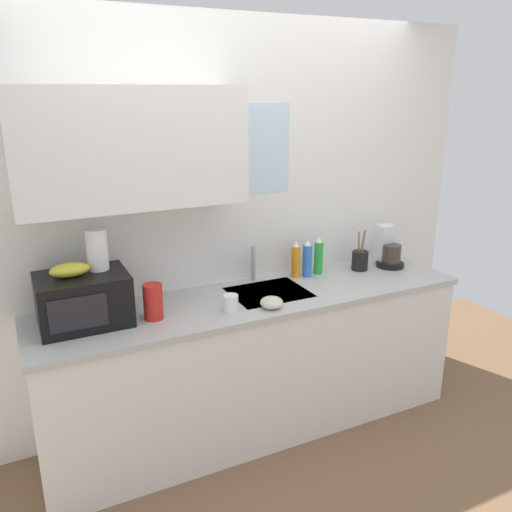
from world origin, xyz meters
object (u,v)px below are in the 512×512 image
(utensil_crock, at_px, (360,260))
(banana_bunch, at_px, (70,270))
(paper_towel_roll, at_px, (97,249))
(dish_soap_bottle_orange, at_px, (296,260))
(dish_soap_bottle_blue, at_px, (307,259))
(mug_white, at_px, (231,303))
(coffee_maker, at_px, (388,251))
(small_bowl, at_px, (271,303))
(dish_soap_bottle_green, at_px, (318,256))
(microwave, at_px, (83,300))
(cereal_canister, at_px, (153,302))

(utensil_crock, bearing_deg, banana_bunch, -177.86)
(paper_towel_roll, xyz_separation_m, dish_soap_bottle_orange, (1.25, 0.08, -0.26))
(dish_soap_bottle_blue, relative_size, mug_white, 2.62)
(mug_white, bearing_deg, banana_bunch, 166.66)
(dish_soap_bottle_blue, bearing_deg, coffee_maker, -5.05)
(paper_towel_roll, distance_m, small_bowl, 0.98)
(dish_soap_bottle_green, xyz_separation_m, utensil_crock, (0.29, -0.06, -0.05))
(microwave, xyz_separation_m, banana_bunch, (-0.05, 0.00, 0.17))
(mug_white, distance_m, small_bowl, 0.23)
(banana_bunch, bearing_deg, cereal_canister, -14.38)
(cereal_canister, bearing_deg, paper_towel_roll, 147.99)
(paper_towel_roll, bearing_deg, dish_soap_bottle_green, 3.33)
(dish_soap_bottle_green, bearing_deg, coffee_maker, -8.11)
(banana_bunch, relative_size, cereal_canister, 1.03)
(coffee_maker, distance_m, dish_soap_bottle_green, 0.53)
(coffee_maker, xyz_separation_m, dish_soap_bottle_orange, (-0.70, 0.07, 0.01))
(paper_towel_roll, distance_m, dish_soap_bottle_green, 1.45)
(coffee_maker, height_order, dish_soap_bottle_orange, coffee_maker)
(paper_towel_roll, height_order, dish_soap_bottle_orange, paper_towel_roll)
(microwave, height_order, dish_soap_bottle_orange, microwave)
(coffee_maker, bearing_deg, banana_bunch, -178.41)
(dish_soap_bottle_orange, xyz_separation_m, small_bowl, (-0.38, -0.38, -0.08))
(small_bowl, bearing_deg, mug_white, 164.74)
(small_bowl, bearing_deg, cereal_canister, 166.64)
(paper_towel_roll, height_order, small_bowl, paper_towel_roll)
(microwave, xyz_separation_m, coffee_maker, (2.05, 0.06, -0.03))
(dish_soap_bottle_green, bearing_deg, mug_white, -157.38)
(small_bowl, bearing_deg, microwave, 165.66)
(banana_bunch, xyz_separation_m, utensil_crock, (1.87, 0.07, -0.23))
(paper_towel_roll, xyz_separation_m, dish_soap_bottle_green, (1.43, 0.08, -0.26))
(utensil_crock, bearing_deg, paper_towel_roll, -179.34)
(paper_towel_roll, height_order, dish_soap_bottle_blue, paper_towel_roll)
(microwave, distance_m, coffee_maker, 2.05)
(paper_towel_roll, distance_m, coffee_maker, 1.97)
(utensil_crock, bearing_deg, cereal_canister, -173.46)
(mug_white, bearing_deg, coffee_maker, 10.82)
(microwave, xyz_separation_m, dish_soap_bottle_green, (1.53, 0.13, -0.02))
(paper_towel_roll, bearing_deg, banana_bunch, -161.57)
(dish_soap_bottle_blue, xyz_separation_m, utensil_crock, (0.39, -0.04, -0.05))
(microwave, distance_m, banana_bunch, 0.18)
(banana_bunch, xyz_separation_m, cereal_canister, (0.39, -0.10, -0.21))
(coffee_maker, xyz_separation_m, mug_white, (-1.30, -0.25, -0.06))
(dish_soap_bottle_blue, bearing_deg, dish_soap_bottle_green, 11.18)
(dish_soap_bottle_blue, bearing_deg, small_bowl, -141.47)
(banana_bunch, xyz_separation_m, coffee_maker, (2.10, 0.06, -0.20))
(dish_soap_bottle_green, height_order, mug_white, dish_soap_bottle_green)
(microwave, height_order, small_bowl, microwave)
(dish_soap_bottle_orange, height_order, dish_soap_bottle_green, dish_soap_bottle_green)
(coffee_maker, bearing_deg, mug_white, -169.18)
(coffee_maker, distance_m, small_bowl, 1.12)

